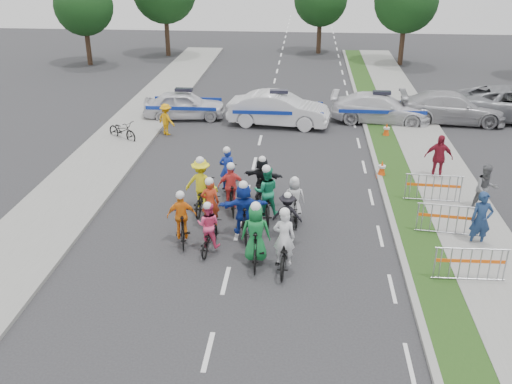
# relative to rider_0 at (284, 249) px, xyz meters

# --- Properties ---
(ground) EXTENTS (90.00, 90.00, 0.00)m
(ground) POSITION_rel_rider_0_xyz_m (-1.59, -0.80, -0.66)
(ground) COLOR #28282B
(ground) RESTS_ON ground
(curb_right) EXTENTS (0.20, 60.00, 0.12)m
(curb_right) POSITION_rel_rider_0_xyz_m (3.51, 4.20, -0.60)
(curb_right) COLOR gray
(curb_right) RESTS_ON ground
(grass_strip) EXTENTS (1.20, 60.00, 0.11)m
(grass_strip) POSITION_rel_rider_0_xyz_m (4.21, 4.20, -0.60)
(grass_strip) COLOR #1E3F14
(grass_strip) RESTS_ON ground
(sidewalk_right) EXTENTS (2.40, 60.00, 0.13)m
(sidewalk_right) POSITION_rel_rider_0_xyz_m (6.01, 4.20, -0.59)
(sidewalk_right) COLOR gray
(sidewalk_right) RESTS_ON ground
(sidewalk_left) EXTENTS (3.00, 60.00, 0.13)m
(sidewalk_left) POSITION_rel_rider_0_xyz_m (-8.09, 4.20, -0.59)
(sidewalk_left) COLOR gray
(sidewalk_left) RESTS_ON ground
(rider_0) EXTENTS (0.75, 1.97, 1.99)m
(rider_0) POSITION_rel_rider_0_xyz_m (0.00, 0.00, 0.00)
(rider_0) COLOR black
(rider_0) RESTS_ON ground
(rider_1) EXTENTS (0.87, 1.95, 2.03)m
(rider_1) POSITION_rel_rider_0_xyz_m (-0.82, 0.21, 0.13)
(rider_1) COLOR black
(rider_1) RESTS_ON ground
(rider_2) EXTENTS (0.75, 1.69, 1.67)m
(rider_2) POSITION_rel_rider_0_xyz_m (-2.31, 0.84, -0.03)
(rider_2) COLOR black
(rider_2) RESTS_ON ground
(rider_3) EXTENTS (0.97, 1.79, 1.81)m
(rider_3) POSITION_rel_rider_0_xyz_m (-3.20, 1.25, 0.04)
(rider_3) COLOR black
(rider_3) RESTS_ON ground
(rider_4) EXTENTS (0.96, 1.67, 1.67)m
(rider_4) POSITION_rel_rider_0_xyz_m (0.02, 1.75, 0.00)
(rider_4) COLOR black
(rider_4) RESTS_ON ground
(rider_5) EXTENTS (1.63, 1.94, 1.97)m
(rider_5) POSITION_rel_rider_0_xyz_m (-1.35, 1.81, 0.17)
(rider_5) COLOR black
(rider_5) RESTS_ON ground
(rider_6) EXTENTS (0.93, 1.93, 1.89)m
(rider_6) POSITION_rel_rider_0_xyz_m (-2.47, 2.19, -0.03)
(rider_6) COLOR black
(rider_6) RESTS_ON ground
(rider_7) EXTENTS (0.77, 1.65, 1.68)m
(rider_7) POSITION_rel_rider_0_xyz_m (0.21, 2.98, 0.01)
(rider_7) COLOR black
(rider_7) RESTS_ON ground
(rider_8) EXTENTS (0.91, 2.02, 1.99)m
(rider_8) POSITION_rel_rider_0_xyz_m (-0.73, 3.15, 0.08)
(rider_8) COLOR black
(rider_8) RESTS_ON ground
(rider_9) EXTENTS (1.00, 1.84, 1.86)m
(rider_9) POSITION_rel_rider_0_xyz_m (-1.97, 3.59, 0.06)
(rider_9) COLOR black
(rider_9) RESTS_ON ground
(rider_10) EXTENTS (1.16, 2.04, 2.04)m
(rider_10) POSITION_rel_rider_0_xyz_m (-3.00, 3.57, 0.13)
(rider_10) COLOR black
(rider_10) RESTS_ON ground
(rider_11) EXTENTS (1.48, 1.76, 1.79)m
(rider_11) POSITION_rel_rider_0_xyz_m (-0.97, 4.48, 0.10)
(rider_11) COLOR black
(rider_11) RESTS_ON ground
(rider_12) EXTENTS (0.78, 1.88, 1.87)m
(rider_12) POSITION_rel_rider_0_xyz_m (-2.31, 5.12, -0.04)
(rider_12) COLOR black
(rider_12) RESTS_ON ground
(police_car_0) EXTENTS (4.41, 2.18, 1.45)m
(police_car_0) POSITION_rel_rider_0_xyz_m (-5.82, 14.41, 0.07)
(police_car_0) COLOR silver
(police_car_0) RESTS_ON ground
(police_car_1) EXTENTS (5.23, 2.37, 1.67)m
(police_car_1) POSITION_rel_rider_0_xyz_m (-0.85, 13.62, 0.18)
(police_car_1) COLOR silver
(police_car_1) RESTS_ON ground
(police_car_2) EXTENTS (5.26, 2.65, 1.46)m
(police_car_2) POSITION_rel_rider_0_xyz_m (4.33, 14.63, 0.08)
(police_car_2) COLOR silver
(police_car_2) RESTS_ON ground
(civilian_sedan) EXTENTS (5.46, 2.48, 1.55)m
(civilian_sedan) POSITION_rel_rider_0_xyz_m (7.97, 14.88, 0.12)
(civilian_sedan) COLOR #A6A6AA
(civilian_sedan) RESTS_ON ground
(spectator_0) EXTENTS (0.68, 0.46, 1.81)m
(spectator_0) POSITION_rel_rider_0_xyz_m (5.94, 1.84, 0.25)
(spectator_0) COLOR navy
(spectator_0) RESTS_ON ground
(spectator_1) EXTENTS (0.91, 0.74, 1.73)m
(spectator_1) POSITION_rel_rider_0_xyz_m (6.75, 4.33, 0.21)
(spectator_1) COLOR slate
(spectator_1) RESTS_ON ground
(spectator_2) EXTENTS (1.12, 0.56, 1.84)m
(spectator_2) POSITION_rel_rider_0_xyz_m (5.72, 7.13, 0.27)
(spectator_2) COLOR maroon
(spectator_2) RESTS_ON ground
(marshal_hiviz) EXTENTS (1.13, 1.02, 1.52)m
(marshal_hiviz) POSITION_rel_rider_0_xyz_m (-6.15, 11.68, 0.11)
(marshal_hiviz) COLOR orange
(marshal_hiviz) RESTS_ON ground
(barrier_0) EXTENTS (2.01, 0.55, 1.12)m
(barrier_0) POSITION_rel_rider_0_xyz_m (5.11, -0.34, -0.10)
(barrier_0) COLOR #A5A8AD
(barrier_0) RESTS_ON ground
(barrier_1) EXTENTS (2.04, 0.72, 1.12)m
(barrier_1) POSITION_rel_rider_0_xyz_m (5.11, 2.35, -0.10)
(barrier_1) COLOR #A5A8AD
(barrier_1) RESTS_ON ground
(barrier_2) EXTENTS (2.03, 0.61, 1.12)m
(barrier_2) POSITION_rel_rider_0_xyz_m (5.11, 4.83, -0.10)
(barrier_2) COLOR #A5A8AD
(barrier_2) RESTS_ON ground
(cone_0) EXTENTS (0.40, 0.40, 0.70)m
(cone_0) POSITION_rel_rider_0_xyz_m (3.60, 7.18, -0.31)
(cone_0) COLOR #F24C0C
(cone_0) RESTS_ON ground
(cone_1) EXTENTS (0.40, 0.40, 0.70)m
(cone_1) POSITION_rel_rider_0_xyz_m (4.37, 12.19, -0.31)
(cone_1) COLOR #F24C0C
(cone_1) RESTS_ON ground
(parked_bike) EXTENTS (1.88, 1.53, 0.96)m
(parked_bike) POSITION_rel_rider_0_xyz_m (-8.03, 10.65, -0.17)
(parked_bike) COLOR black
(parked_bike) RESTS_ON ground
(tree_0) EXTENTS (4.20, 4.20, 6.30)m
(tree_0) POSITION_rel_rider_0_xyz_m (-15.59, 27.20, 3.53)
(tree_0) COLOR #382619
(tree_0) RESTS_ON ground
(tree_1) EXTENTS (4.55, 4.55, 6.82)m
(tree_1) POSITION_rel_rider_0_xyz_m (7.41, 29.20, 3.88)
(tree_1) COLOR #382619
(tree_1) RESTS_ON ground
(tree_4) EXTENTS (4.20, 4.20, 6.30)m
(tree_4) POSITION_rel_rider_0_xyz_m (1.41, 33.20, 3.53)
(tree_4) COLOR #382619
(tree_4) RESTS_ON ground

